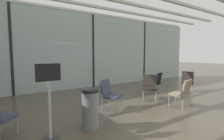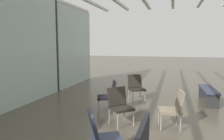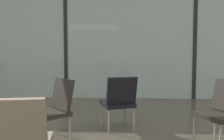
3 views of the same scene
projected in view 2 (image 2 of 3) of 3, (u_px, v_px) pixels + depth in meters
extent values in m
cube|color=black|center=(56.00, 47.00, 8.68)|extent=(0.10, 0.12, 3.59)
cube|color=#33384C|center=(107.00, 140.00, 3.45)|extent=(0.65, 0.65, 0.06)
cube|color=#33384C|center=(93.00, 126.00, 3.37)|extent=(0.49, 0.36, 0.44)
cube|color=black|center=(106.00, 97.00, 6.22)|extent=(0.62, 0.62, 0.06)
cube|color=black|center=(113.00, 89.00, 6.20)|extent=(0.50, 0.30, 0.44)
cylinder|color=gray|center=(98.00, 103.00, 6.44)|extent=(0.03, 0.03, 0.37)
cylinder|color=gray|center=(99.00, 107.00, 6.02)|extent=(0.03, 0.03, 0.37)
cylinder|color=gray|center=(113.00, 103.00, 6.47)|extent=(0.03, 0.03, 0.37)
cylinder|color=gray|center=(114.00, 107.00, 6.05)|extent=(0.03, 0.03, 0.37)
cube|color=#28231E|center=(137.00, 89.00, 7.34)|extent=(0.66, 0.66, 0.06)
cube|color=#28231E|center=(135.00, 81.00, 7.51)|extent=(0.36, 0.49, 0.44)
cylinder|color=gray|center=(133.00, 97.00, 7.11)|extent=(0.03, 0.03, 0.37)
cylinder|color=gray|center=(145.00, 97.00, 7.21)|extent=(0.03, 0.03, 0.37)
cylinder|color=gray|center=(129.00, 94.00, 7.51)|extent=(0.03, 0.03, 0.37)
cylinder|color=gray|center=(140.00, 94.00, 7.62)|extent=(0.03, 0.03, 0.37)
cube|color=#7F705B|center=(169.00, 111.00, 4.97)|extent=(0.56, 0.56, 0.06)
cube|color=#7F705B|center=(180.00, 100.00, 4.92)|extent=(0.50, 0.22, 0.44)
cylinder|color=gray|center=(159.00, 116.00, 5.22)|extent=(0.03, 0.03, 0.37)
cylinder|color=gray|center=(161.00, 123.00, 4.81)|extent=(0.03, 0.03, 0.37)
cylinder|color=gray|center=(177.00, 117.00, 5.18)|extent=(0.03, 0.03, 0.37)
cylinder|color=gray|center=(181.00, 123.00, 4.77)|extent=(0.03, 0.03, 0.37)
cube|color=#28231E|center=(121.00, 108.00, 5.15)|extent=(0.68, 0.68, 0.06)
cube|color=#28231E|center=(117.00, 96.00, 5.31)|extent=(0.43, 0.45, 0.44)
cylinder|color=gray|center=(118.00, 121.00, 4.89)|extent=(0.03, 0.03, 0.37)
cylinder|color=gray|center=(134.00, 118.00, 5.08)|extent=(0.03, 0.03, 0.37)
cylinder|color=gray|center=(109.00, 116.00, 5.26)|extent=(0.03, 0.03, 0.37)
cylinder|color=gray|center=(124.00, 113.00, 5.45)|extent=(0.03, 0.03, 0.37)
cube|color=#33384C|center=(208.00, 89.00, 7.12)|extent=(1.52, 0.48, 0.06)
cube|color=#262628|center=(204.00, 92.00, 7.80)|extent=(0.06, 0.36, 0.41)
cube|color=#262628|center=(213.00, 102.00, 6.50)|extent=(0.06, 0.36, 0.41)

